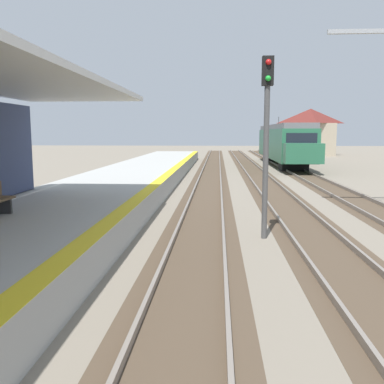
# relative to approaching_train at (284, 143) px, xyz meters

# --- Properties ---
(station_platform) EXTENTS (5.00, 80.00, 0.91)m
(station_platform) POSITION_rel_approaching_train_xyz_m (-11.20, -29.84, -1.73)
(station_platform) COLOR #A8A8A3
(station_platform) RESTS_ON ground
(track_pair_nearest_platform) EXTENTS (2.34, 120.00, 0.16)m
(track_pair_nearest_platform) POSITION_rel_approaching_train_xyz_m (-6.80, -25.84, -2.13)
(track_pair_nearest_platform) COLOR #4C3D2D
(track_pair_nearest_platform) RESTS_ON ground
(track_pair_middle) EXTENTS (2.34, 120.00, 0.16)m
(track_pair_middle) POSITION_rel_approaching_train_xyz_m (-3.40, -25.84, -2.13)
(track_pair_middle) COLOR #4C3D2D
(track_pair_middle) RESTS_ON ground
(approaching_train) EXTENTS (2.93, 19.60, 4.76)m
(approaching_train) POSITION_rel_approaching_train_xyz_m (0.00, 0.00, 0.00)
(approaching_train) COLOR #286647
(approaching_train) RESTS_ON ground
(rail_signal_post) EXTENTS (0.32, 0.34, 5.20)m
(rail_signal_post) POSITION_rel_approaching_train_xyz_m (-4.90, -28.96, 1.02)
(rail_signal_post) COLOR #4C4C4C
(rail_signal_post) RESTS_ON ground
(distant_trackside_house) EXTENTS (6.60, 5.28, 6.40)m
(distant_trackside_house) POSITION_rel_approaching_train_xyz_m (6.37, 18.87, 1.16)
(distant_trackside_house) COLOR tan
(distant_trackside_house) RESTS_ON ground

